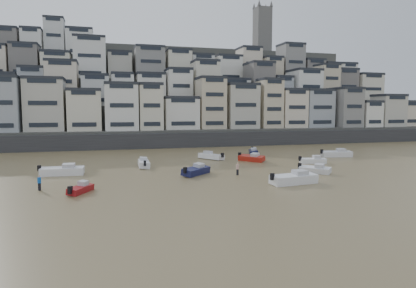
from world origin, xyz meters
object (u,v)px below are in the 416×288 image
object	(u,v)px
boat_b	(315,169)
person_pink	(238,169)
boat_e	(251,157)
boat_i	(253,151)
person_blue	(39,183)
boat_f	(144,162)
boat_d	(313,159)
boat_g	(337,153)
boat_c	(196,169)
boat_j	(81,188)
boat_h	(211,155)
boat_a	(294,177)
boat_k	(62,169)

from	to	relation	value
boat_b	person_pink	bearing A→B (deg)	-138.88
boat_b	boat_e	xyz separation A→B (m)	(-4.06, 13.81, 0.06)
boat_i	person_blue	xyz separation A→B (m)	(-35.91, -24.28, 0.15)
boat_f	person_pink	world-z (taller)	person_pink
boat_d	boat_g	world-z (taller)	boat_g
boat_c	boat_j	xyz separation A→B (m)	(-14.80, -7.53, -0.20)
boat_g	boat_i	xyz separation A→B (m)	(-14.06, 7.55, -0.13)
boat_c	boat_h	size ratio (longest dim) A/B	0.97
boat_h	boat_g	bearing A→B (deg)	-129.95
boat_d	person_pink	size ratio (longest dim) A/B	2.72
boat_e	person_blue	xyz separation A→B (m)	(-31.87, -15.47, 0.16)
boat_e	boat_g	distance (m)	18.14
boat_j	person_blue	world-z (taller)	person_blue
boat_b	person_pink	world-z (taller)	person_pink
boat_f	boat_g	bearing A→B (deg)	-83.86
person_blue	boat_b	bearing A→B (deg)	2.64
boat_e	boat_j	bearing A→B (deg)	-93.07
boat_a	boat_c	bearing A→B (deg)	128.57
boat_c	boat_k	bearing A→B (deg)	123.51
boat_g	boat_k	xyz separation A→B (m)	(-48.53, -7.15, 0.00)
boat_h	person_blue	distance (m)	32.70
person_blue	boat_g	bearing A→B (deg)	18.52
boat_g	boat_i	bearing A→B (deg)	163.92
boat_b	boat_g	bearing A→B (deg)	95.91
boat_a	boat_k	size ratio (longest dim) A/B	1.05
boat_h	boat_k	world-z (taller)	boat_k
boat_a	boat_k	distance (m)	31.13
boat_i	boat_h	bearing A→B (deg)	-49.15
boat_d	person_blue	bearing A→B (deg)	-153.59
boat_j	person_pink	size ratio (longest dim) A/B	2.32
boat_h	boat_b	bearing A→B (deg)	176.60
boat_b	boat_d	xyz separation A→B (m)	(5.06, 8.79, -0.00)
boat_a	boat_g	bearing A→B (deg)	37.92
boat_g	boat_i	size ratio (longest dim) A/B	1.18
person_pink	boat_f	bearing A→B (deg)	137.05
person_blue	person_pink	xyz separation A→B (m)	(24.76, 3.18, 0.00)
boat_a	boat_h	distance (m)	24.74
boat_b	boat_h	xyz separation A→B (m)	(-10.09, 18.38, 0.12)
boat_d	boat_j	size ratio (longest dim) A/B	1.17
boat_a	boat_g	size ratio (longest dim) A/B	1.05
boat_b	boat_f	distance (m)	26.07
person_blue	boat_c	bearing A→B (deg)	14.54
boat_d	boat_g	size ratio (longest dim) A/B	0.76
boat_g	boat_h	size ratio (longest dim) A/B	1.10
boat_e	boat_k	distance (m)	31.00
boat_a	boat_f	world-z (taller)	boat_a
boat_c	boat_d	distance (m)	22.35
boat_d	boat_k	world-z (taller)	boat_k
boat_g	boat_h	bearing A→B (deg)	-175.63
boat_h	boat_a	bearing A→B (deg)	155.68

